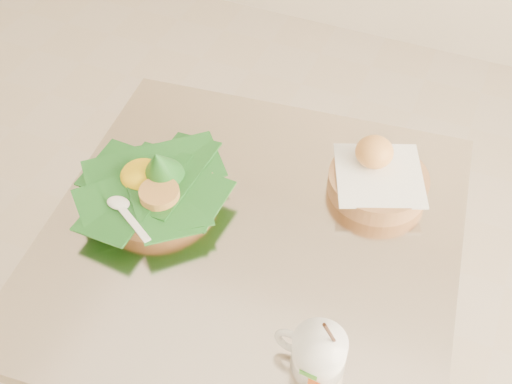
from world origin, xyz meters
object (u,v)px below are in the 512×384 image
at_px(cafe_table, 251,305).
at_px(coffee_mug, 317,352).
at_px(rice_basket, 155,184).
at_px(bread_basket, 377,177).

height_order(cafe_table, coffee_mug, coffee_mug).
distance_m(cafe_table, rice_basket, 0.32).
height_order(bread_basket, coffee_mug, coffee_mug).
bearing_deg(cafe_table, coffee_mug, -45.36).
height_order(rice_basket, coffee_mug, coffee_mug).
xyz_separation_m(bread_basket, coffee_mug, (0.02, -0.38, 0.01)).
relative_size(bread_basket, coffee_mug, 1.48).
distance_m(bread_basket, coffee_mug, 0.38).
bearing_deg(rice_basket, bread_basket, 26.65).
distance_m(cafe_table, bread_basket, 0.35).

